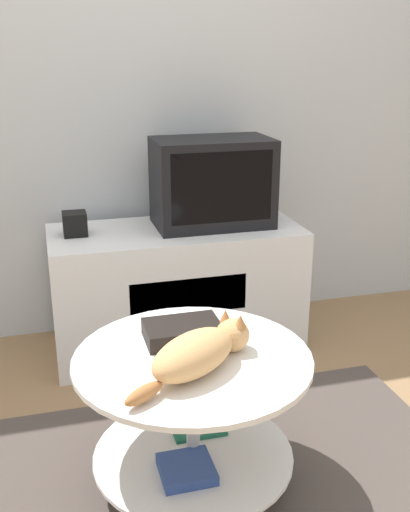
# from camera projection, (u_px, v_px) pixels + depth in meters

# --- Properties ---
(ground_plane) EXTENTS (12.00, 12.00, 0.00)m
(ground_plane) POSITION_uv_depth(u_px,v_px,m) (214.00, 475.00, 2.05)
(ground_plane) COLOR #93704C
(wall_back) EXTENTS (8.00, 0.05, 2.60)m
(wall_back) POSITION_uv_depth(u_px,v_px,m) (138.00, 66.00, 2.80)
(wall_back) COLOR silver
(wall_back) RESTS_ON ground_plane
(rug) EXTENTS (1.73, 1.00, 0.02)m
(rug) POSITION_uv_depth(u_px,v_px,m) (214.00, 473.00, 2.04)
(rug) COLOR #4C423D
(rug) RESTS_ON ground_plane
(tv_stand) EXTENTS (1.16, 0.50, 0.59)m
(tv_stand) POSITION_uv_depth(u_px,v_px,m) (177.00, 288.00, 2.85)
(tv_stand) COLOR white
(tv_stand) RESTS_ON ground_plane
(tv) EXTENTS (0.53, 0.32, 0.40)m
(tv) POSITION_uv_depth(u_px,v_px,m) (212.00, 182.00, 2.75)
(tv) COLOR black
(tv) RESTS_ON tv_stand
(speaker) EXTENTS (0.10, 0.10, 0.10)m
(speaker) POSITION_uv_depth(u_px,v_px,m) (75.00, 224.00, 2.65)
(speaker) COLOR black
(speaker) RESTS_ON tv_stand
(coffee_table) EXTENTS (0.74, 0.74, 0.47)m
(coffee_table) POSITION_uv_depth(u_px,v_px,m) (193.00, 406.00, 1.88)
(coffee_table) COLOR #B2B2B7
(coffee_table) RESTS_ON rug
(dvd_box) EXTENTS (0.24, 0.16, 0.06)m
(dvd_box) POSITION_uv_depth(u_px,v_px,m) (183.00, 331.00, 1.93)
(dvd_box) COLOR black
(dvd_box) RESTS_ON coffee_table
(cat) EXTENTS (0.44, 0.32, 0.13)m
(cat) POSITION_uv_depth(u_px,v_px,m) (199.00, 352.00, 1.73)
(cat) COLOR tan
(cat) RESTS_ON coffee_table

